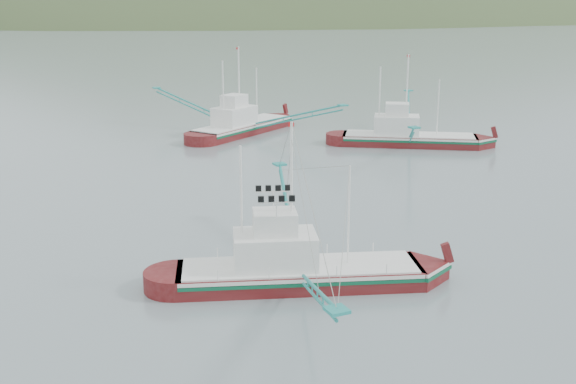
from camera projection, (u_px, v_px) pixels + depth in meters
name	position (u px, v px, depth m)	size (l,w,h in m)	color
ground	(333.00, 273.00, 40.42)	(1200.00, 1200.00, 0.00)	slate
main_boat	(297.00, 252.00, 38.24)	(13.45, 22.87, 9.56)	#520D0F
bg_boat_far	(242.00, 114.00, 80.17)	(17.47, 23.36, 10.34)	#520D0F
bg_boat_right	(409.00, 125.00, 73.86)	(17.34, 22.44, 10.00)	#520D0F
headland_right	(342.00, 16.00, 513.97)	(684.00, 432.00, 306.00)	#394B26
ridge_distant	(14.00, 15.00, 542.25)	(960.00, 400.00, 240.00)	slate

